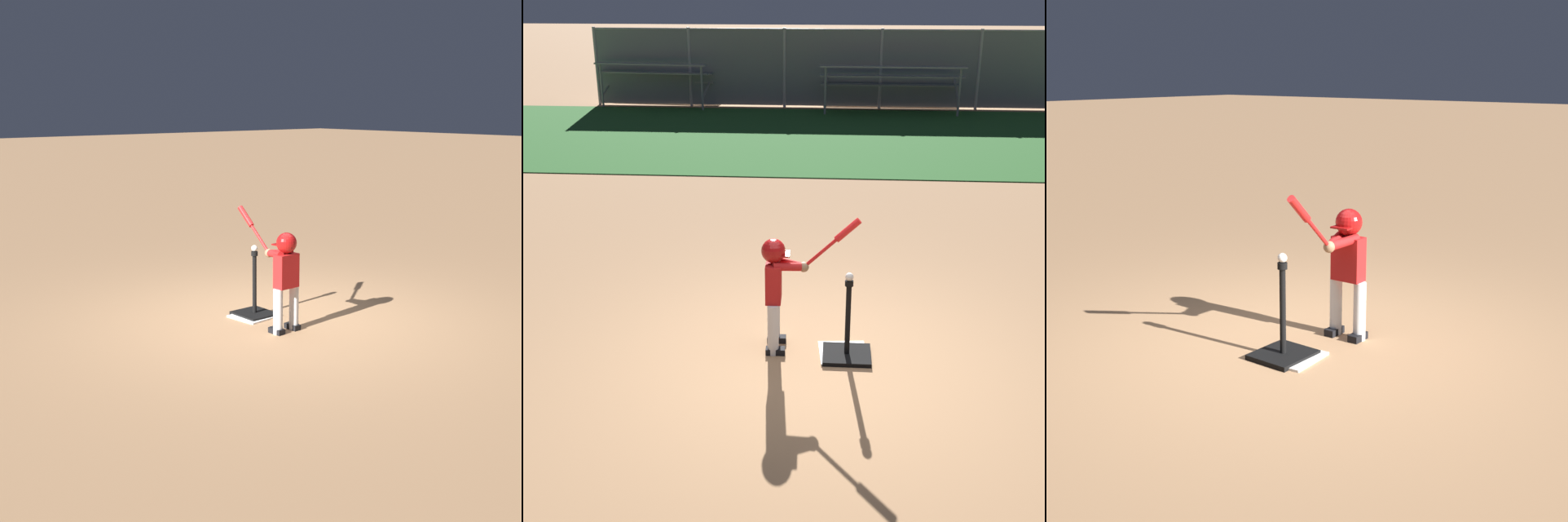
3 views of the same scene
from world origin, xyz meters
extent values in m
plane|color=#AD7F56|center=(0.00, 0.00, 0.00)|extent=(90.00, 90.00, 0.00)
cube|color=white|center=(0.27, 0.16, 0.01)|extent=(0.48, 0.48, 0.02)
cube|color=black|center=(0.30, 0.12, 0.02)|extent=(0.45, 0.40, 0.04)
cylinder|color=black|center=(0.30, 0.12, 0.38)|extent=(0.05, 0.05, 0.68)
cylinder|color=black|center=(0.30, 0.12, 0.74)|extent=(0.08, 0.08, 0.05)
cylinder|color=silver|center=(-0.39, 0.36, 0.25)|extent=(0.11, 0.11, 0.50)
cube|color=black|center=(-0.37, 0.36, 0.03)|extent=(0.18, 0.10, 0.06)
cylinder|color=silver|center=(-0.38, 0.12, 0.25)|extent=(0.11, 0.11, 0.50)
cube|color=black|center=(-0.36, 0.12, 0.03)|extent=(0.18, 0.10, 0.06)
cube|color=red|center=(-0.39, 0.24, 0.68)|extent=(0.15, 0.26, 0.37)
sphere|color=#936B4C|center=(-0.39, 0.24, 0.97)|extent=(0.19, 0.19, 0.19)
sphere|color=maroon|center=(-0.39, 0.24, 0.99)|extent=(0.22, 0.22, 0.22)
cube|color=maroon|center=(-0.29, 0.25, 0.96)|extent=(0.12, 0.17, 0.01)
cylinder|color=red|center=(-0.25, 0.29, 0.85)|extent=(0.31, 0.15, 0.11)
cylinder|color=red|center=(-0.25, 0.21, 0.85)|extent=(0.31, 0.17, 0.11)
sphere|color=#936B4C|center=(-0.11, 0.25, 0.83)|extent=(0.09, 0.09, 0.09)
cylinder|color=red|center=(0.13, 0.26, 1.05)|extent=(0.50, 0.05, 0.46)
cylinder|color=red|center=(0.28, 0.26, 1.19)|extent=(0.24, 0.07, 0.23)
cylinder|color=black|center=(-0.13, 0.25, 0.82)|extent=(0.05, 0.05, 0.05)
sphere|color=white|center=(0.30, 0.12, 0.81)|extent=(0.07, 0.07, 0.07)
camera|label=1|loc=(-6.01, 5.32, 2.44)|focal=50.00mm
camera|label=2|loc=(0.15, -5.84, 3.33)|focal=50.00mm
camera|label=3|loc=(4.34, 3.57, 2.18)|focal=50.00mm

